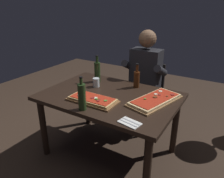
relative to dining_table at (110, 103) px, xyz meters
The scene contains 11 objects.
ground_plane 0.64m from the dining_table, ahead, with size 6.40×6.40×0.00m, color #38281E.
dining_table is the anchor object (origin of this frame).
pizza_rectangular_front 0.25m from the dining_table, 105.47° to the right, with size 0.50×0.24×0.05m.
pizza_rectangular_left 0.49m from the dining_table, 11.59° to the left, with size 0.42×0.64×0.05m.
wine_bottle_dark 0.43m from the dining_table, 67.66° to the left, with size 0.07×0.07×0.28m.
oil_bottle_amber 0.46m from the dining_table, 95.22° to the right, with size 0.07×0.07×0.32m.
vinegar_bottle_green 0.49m from the dining_table, 141.82° to the left, with size 0.07×0.07×0.33m.
tumbler_near_camera 0.32m from the dining_table, 154.67° to the left, with size 0.08×0.08×0.10m.
napkin_cutlery_set 0.60m from the dining_table, 41.73° to the right, with size 0.20×0.14×0.01m.
diner_chair 0.87m from the dining_table, 85.45° to the left, with size 0.44×0.44×0.87m.
seated_diner 0.75m from the dining_table, 84.71° to the left, with size 0.53×0.41×1.33m.
Camera 1 is at (1.11, -1.76, 1.67)m, focal length 34.76 mm.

